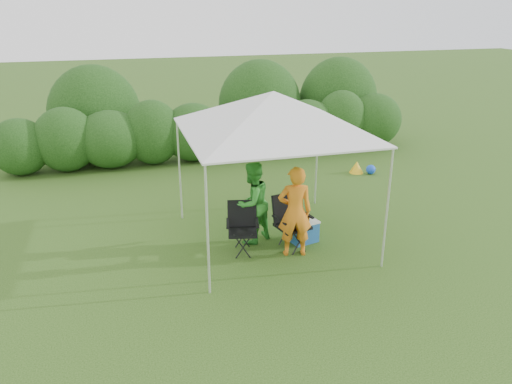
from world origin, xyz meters
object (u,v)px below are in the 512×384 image
object	(u,v)px
canopy	(273,112)
cooler	(304,231)
man	(295,212)
chair_left	(242,224)
woman	(252,203)
chair_right	(290,218)

from	to	relation	value
canopy	cooler	distance (m)	2.33
man	chair_left	bearing A→B (deg)	-13.67
chair_left	man	bearing A→B (deg)	-11.94
man	canopy	bearing A→B (deg)	-61.43
chair_left	woman	world-z (taller)	woman
canopy	woman	xyz separation A→B (m)	(-0.37, 0.06, -1.68)
woman	chair_left	bearing A→B (deg)	19.31
cooler	canopy	bearing A→B (deg)	144.39
chair_right	woman	size ratio (longest dim) A/B	0.64
canopy	chair_left	distance (m)	2.06
chair_left	cooler	distance (m)	1.24
cooler	chair_left	bearing A→B (deg)	168.10
man	woman	size ratio (longest dim) A/B	1.06
chair_right	woman	bearing A→B (deg)	133.57
chair_left	woman	bearing A→B (deg)	62.32
man	cooler	xyz separation A→B (m)	(0.35, 0.42, -0.61)
canopy	man	xyz separation A→B (m)	(0.20, -0.65, -1.64)
chair_right	man	distance (m)	0.41
chair_right	chair_left	bearing A→B (deg)	161.91
chair_right	man	world-z (taller)	man
chair_left	woman	size ratio (longest dim) A/B	0.59
woman	cooler	distance (m)	1.13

